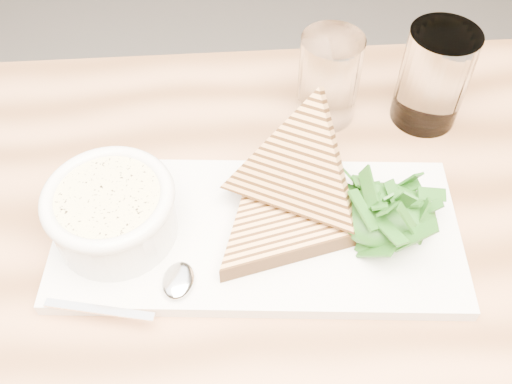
{
  "coord_description": "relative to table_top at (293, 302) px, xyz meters",
  "views": [
    {
      "loc": [
        -0.2,
        -0.14,
        1.27
      ],
      "look_at": [
        -0.17,
        0.22,
        0.82
      ],
      "focal_mm": 40.0,
      "sensor_mm": 36.0,
      "label": 1
    }
  ],
  "objects": [
    {
      "name": "table_top",
      "position": [
        0.0,
        0.0,
        0.0
      ],
      "size": [
        1.14,
        0.77,
        0.04
      ],
      "primitive_type": "cube",
      "rotation": [
        0.0,
        0.0,
        -0.01
      ],
      "color": "#AF754B",
      "rests_on": "ground"
    },
    {
      "name": "platter",
      "position": [
        -0.03,
        0.07,
        0.03
      ],
      "size": [
        0.43,
        0.22,
        0.02
      ],
      "primitive_type": "cube",
      "rotation": [
        0.0,
        0.0,
        -0.1
      ],
      "color": "silver",
      "rests_on": "table_top"
    },
    {
      "name": "glass_far",
      "position": [
        0.19,
        0.23,
        0.08
      ],
      "size": [
        0.08,
        0.08,
        0.12
      ],
      "primitive_type": "cylinder",
      "color": "white",
      "rests_on": "table_top"
    },
    {
      "name": "sandwich_flat",
      "position": [
        -0.01,
        0.06,
        0.05
      ],
      "size": [
        0.2,
        0.2,
        0.02
      ],
      "primitive_type": null,
      "rotation": [
        0.0,
        0.0,
        0.23
      ],
      "color": "tan",
      "rests_on": "platter"
    },
    {
      "name": "soup_bowl",
      "position": [
        -0.17,
        0.08,
        0.06
      ],
      "size": [
        0.12,
        0.12,
        0.05
      ],
      "primitive_type": "cylinder",
      "color": "silver",
      "rests_on": "platter"
    },
    {
      "name": "arugula_pile",
      "position": [
        0.1,
        0.06,
        0.06
      ],
      "size": [
        0.11,
        0.1,
        0.05
      ],
      "primitive_type": null,
      "color": "#2A601B",
      "rests_on": "platter"
    },
    {
      "name": "spoon_bowl",
      "position": [
        -0.11,
        0.01,
        0.04
      ],
      "size": [
        0.04,
        0.05,
        0.01
      ],
      "primitive_type": "ellipsoid",
      "rotation": [
        0.0,
        0.0,
        -0.23
      ],
      "color": "silver",
      "rests_on": "platter"
    },
    {
      "name": "bowl_rim",
      "position": [
        -0.17,
        0.08,
        0.09
      ],
      "size": [
        0.13,
        0.13,
        0.01
      ],
      "primitive_type": "torus",
      "color": "silver",
      "rests_on": "soup_bowl"
    },
    {
      "name": "spoon_handle",
      "position": [
        -0.18,
        -0.01,
        0.04
      ],
      "size": [
        0.1,
        0.03,
        0.0
      ],
      "primitive_type": "cube",
      "rotation": [
        0.0,
        0.0,
        -0.23
      ],
      "color": "silver",
      "rests_on": "platter"
    },
    {
      "name": "soup",
      "position": [
        -0.17,
        0.08,
        0.09
      ],
      "size": [
        0.1,
        0.1,
        0.01
      ],
      "primitive_type": "cylinder",
      "color": "beige",
      "rests_on": "soup_bowl"
    },
    {
      "name": "sandwich_lean",
      "position": [
        0.01,
        0.1,
        0.09
      ],
      "size": [
        0.23,
        0.23,
        0.19
      ],
      "primitive_type": null,
      "rotation": [
        0.94,
        0.0,
        -0.5
      ],
      "color": "tan",
      "rests_on": "sandwich_flat"
    },
    {
      "name": "salad_base",
      "position": [
        0.1,
        0.06,
        0.05
      ],
      "size": [
        0.1,
        0.08,
        0.04
      ],
      "primitive_type": "ellipsoid",
      "color": "#144010",
      "rests_on": "platter"
    },
    {
      "name": "glass_near",
      "position": [
        0.07,
        0.25,
        0.08
      ],
      "size": [
        0.07,
        0.07,
        0.11
      ],
      "primitive_type": "cylinder",
      "color": "white",
      "rests_on": "table_top"
    }
  ]
}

